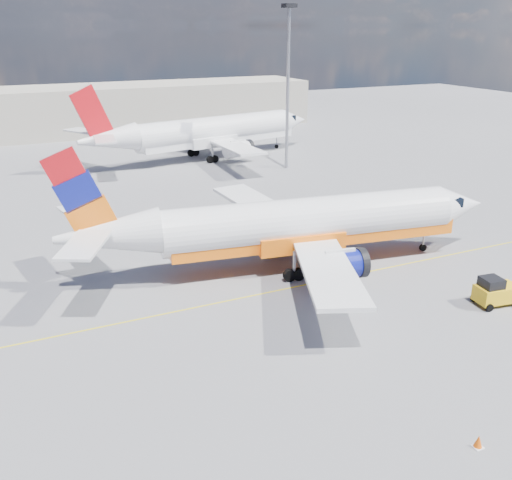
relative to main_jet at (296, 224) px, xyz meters
name	(u,v)px	position (x,y,z in m)	size (l,w,h in m)	color
ground	(294,309)	(-3.50, -6.36, -3.53)	(240.00, 240.00, 0.00)	slate
taxi_line	(274,291)	(-3.50, -3.36, -3.52)	(70.00, 0.15, 0.01)	gold
terminal_main	(119,108)	(1.50, 68.64, 0.47)	(70.00, 14.00, 8.00)	#B1A999
main_jet	(296,224)	(0.00, 0.00, 0.00)	(35.03, 27.36, 10.59)	white
second_jet	(208,132)	(7.71, 39.70, 0.21)	(37.20, 28.80, 11.23)	white
gse_tug	(495,292)	(9.20, -11.55, -2.56)	(3.04, 2.11, 2.04)	black
traffic_cone	(478,442)	(-2.44, -21.72, -3.22)	(0.45, 0.45, 0.64)	white
floodlight_mast	(288,73)	(15.02, 29.81, 8.71)	(1.49, 1.49, 20.41)	#9898A0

